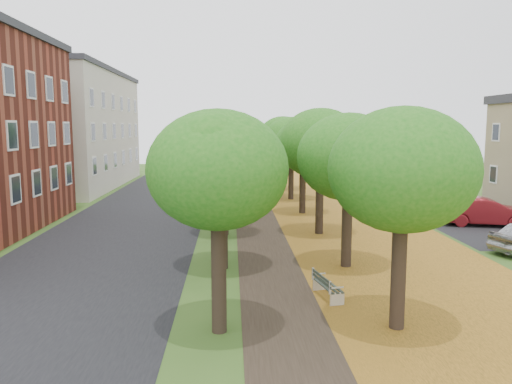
{
  "coord_description": "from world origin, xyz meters",
  "views": [
    {
      "loc": [
        -1.86,
        -12.73,
        5.44
      ],
      "look_at": [
        -0.75,
        9.42,
        2.5
      ],
      "focal_mm": 35.0,
      "sensor_mm": 36.0,
      "label": 1
    }
  ],
  "objects": [
    {
      "name": "tree_row_west",
      "position": [
        -2.2,
        15.0,
        4.4
      ],
      "size": [
        3.98,
        33.98,
        6.11
      ],
      "color": "black",
      "rests_on": "ground"
    },
    {
      "name": "tree_row_east",
      "position": [
        2.6,
        15.0,
        4.4
      ],
      "size": [
        3.98,
        33.98,
        6.11
      ],
      "color": "black",
      "rests_on": "ground"
    },
    {
      "name": "building_cream",
      "position": [
        -17.0,
        33.0,
        5.21
      ],
      "size": [
        10.3,
        20.3,
        10.4
      ],
      "color": "beige",
      "rests_on": "ground"
    },
    {
      "name": "bench",
      "position": [
        1.15,
        2.47,
        0.4
      ],
      "size": [
        0.77,
        1.68,
        0.77
      ],
      "rotation": [
        0.0,
        0.0,
        1.77
      ],
      "color": "#262F29",
      "rests_on": "ground"
    },
    {
      "name": "ground",
      "position": [
        0.0,
        0.0,
        0.0
      ],
      "size": [
        120.0,
        120.0,
        0.0
      ],
      "primitive_type": "plane",
      "color": "#2D4C19",
      "rests_on": "ground"
    },
    {
      "name": "car_red",
      "position": [
        12.1,
        13.56,
        0.77
      ],
      "size": [
        4.89,
        2.65,
        1.53
      ],
      "primitive_type": "imported",
      "rotation": [
        0.0,
        0.0,
        1.34
      ],
      "color": "maroon",
      "rests_on": "ground"
    },
    {
      "name": "street_asphalt",
      "position": [
        -7.5,
        15.0,
        0.0
      ],
      "size": [
        8.0,
        70.0,
        0.01
      ],
      "primitive_type": "cube",
      "color": "black",
      "rests_on": "ground"
    },
    {
      "name": "leaf_verge",
      "position": [
        5.0,
        15.0,
        0.01
      ],
      "size": [
        7.5,
        70.0,
        0.01
      ],
      "primitive_type": "cube",
      "color": "#A76A1E",
      "rests_on": "ground"
    },
    {
      "name": "car_white",
      "position": [
        11.0,
        18.42,
        0.69
      ],
      "size": [
        5.44,
        3.67,
        1.38
      ],
      "primitive_type": "imported",
      "rotation": [
        0.0,
        0.0,
        1.27
      ],
      "color": "silver",
      "rests_on": "ground"
    },
    {
      "name": "footpath",
      "position": [
        0.0,
        15.0,
        0.0
      ],
      "size": [
        3.2,
        70.0,
        0.01
      ],
      "primitive_type": "cube",
      "color": "black",
      "rests_on": "ground"
    },
    {
      "name": "car_grey",
      "position": [
        11.0,
        17.24,
        0.63
      ],
      "size": [
        4.56,
        2.46,
        1.25
      ],
      "primitive_type": "imported",
      "rotation": [
        0.0,
        0.0,
        1.74
      ],
      "color": "#313135",
      "rests_on": "ground"
    },
    {
      "name": "parking_lot",
      "position": [
        13.5,
        16.0,
        0.0
      ],
      "size": [
        9.0,
        16.0,
        0.01
      ],
      "primitive_type": "cube",
      "color": "black",
      "rests_on": "ground"
    }
  ]
}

